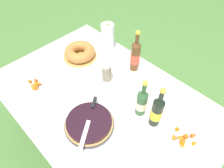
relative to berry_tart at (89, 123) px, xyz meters
name	(u,v)px	position (x,y,z in m)	size (l,w,h in m)	color
ground_plane	(106,140)	(-0.10, 0.22, -0.70)	(16.00, 16.00, 0.00)	#4C7A38
garden_table	(104,103)	(-0.10, 0.22, -0.09)	(1.63, 1.06, 0.67)	brown
tablecloth	(104,99)	(-0.10, 0.22, -0.04)	(1.64, 1.07, 0.10)	white
berry_tart	(89,123)	(0.00, 0.00, 0.00)	(0.32, 0.32, 0.06)	#38383D
serving_knife	(90,116)	(-0.02, 0.02, 0.04)	(0.23, 0.32, 0.01)	silver
bundt_cake	(80,52)	(-0.57, 0.39, 0.02)	(0.29, 0.29, 0.10)	tan
cup_stack	(107,73)	(-0.21, 0.36, 0.05)	(0.07, 0.07, 0.16)	beige
cider_bottle_green	(142,102)	(0.16, 0.31, 0.08)	(0.07, 0.07, 0.30)	#2D562D
cider_bottle_amber	(135,56)	(-0.14, 0.60, 0.11)	(0.07, 0.07, 0.35)	brown
juice_bottle_red	(157,111)	(0.28, 0.31, 0.10)	(0.07, 0.07, 0.33)	black
snack_plate_near	(183,140)	(0.48, 0.33, -0.02)	(0.23, 0.23, 0.06)	white
snack_plate_left	(36,85)	(-0.54, -0.07, -0.01)	(0.19, 0.19, 0.05)	white
paper_towel_roll	(108,37)	(-0.48, 0.63, 0.10)	(0.11, 0.11, 0.25)	white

